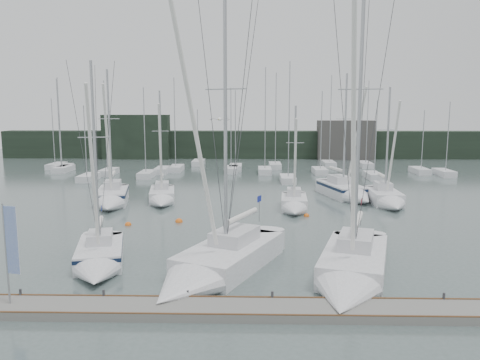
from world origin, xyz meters
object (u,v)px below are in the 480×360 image
sailboat_mid_c (294,205)px  buoy_c (128,225)px  sailboat_near_left (99,260)px  sailboat_near_right (350,275)px  sailboat_mid_b (162,198)px  sailboat_mid_d (348,193)px  sailboat_near_center (209,269)px  dock_banner (10,245)px  sailboat_mid_e (388,200)px  buoy_b (307,216)px  sailboat_mid_a (111,199)px  buoy_a (179,222)px

sailboat_mid_c → buoy_c: 14.72m
sailboat_near_left → buoy_c: size_ratio=24.33×
sailboat_near_left → sailboat_near_right: bearing=-23.5°
sailboat_near_right → sailboat_mid_b: bearing=140.5°
sailboat_mid_b → sailboat_mid_d: 18.84m
sailboat_near_center → buoy_c: (-7.55, 11.81, -0.62)m
sailboat_near_right → dock_banner: 16.54m
sailboat_mid_e → sailboat_mid_d: bearing=132.7°
sailboat_near_right → dock_banner: (-15.97, -3.49, 2.52)m
sailboat_near_center → dock_banner: sailboat_near_center is taller
sailboat_mid_e → buoy_c: sailboat_mid_e is taller
sailboat_mid_e → dock_banner: 33.79m
sailboat_mid_c → sailboat_mid_e: 9.40m
sailboat_mid_d → sailboat_near_left: bearing=-146.2°
sailboat_mid_c → dock_banner: bearing=-120.4°
sailboat_mid_c → buoy_b: (0.89, -1.94, -0.54)m
sailboat_mid_a → sailboat_mid_e: bearing=-10.5°
sailboat_mid_b → dock_banner: 24.96m
sailboat_near_right → sailboat_mid_e: sailboat_near_right is taller
buoy_a → sailboat_near_left: bearing=-104.2°
sailboat_mid_a → sailboat_mid_c: 17.34m
sailboat_near_center → buoy_a: (-3.65, 12.93, -0.62)m
sailboat_near_center → dock_banner: bearing=-128.6°
sailboat_mid_d → buoy_b: size_ratio=27.54×
sailboat_near_center → sailboat_mid_a: 22.18m
buoy_a → dock_banner: (-4.89, -17.18, 3.15)m
sailboat_mid_a → buoy_b: sailboat_mid_a is taller
sailboat_mid_c → dock_banner: sailboat_mid_c is taller
sailboat_near_center → buoy_b: 16.81m
sailboat_near_left → sailboat_mid_c: 20.17m
sailboat_mid_d → sailboat_mid_e: sailboat_mid_d is taller
sailboat_near_center → buoy_a: sailboat_near_center is taller
sailboat_mid_d → sailboat_mid_e: (3.04, -3.46, -0.07)m
sailboat_mid_a → sailboat_mid_c: size_ratio=1.35×
sailboat_near_center → sailboat_mid_d: 26.12m
sailboat_mid_d → buoy_c: size_ratio=25.95×
sailboat_mid_c → sailboat_mid_d: size_ratio=0.75×
sailboat_near_right → sailboat_mid_a: 27.23m
sailboat_mid_b → buoy_a: sailboat_mid_b is taller
sailboat_mid_e → buoy_a: sailboat_mid_e is taller
sailboat_near_center → buoy_b: size_ratio=35.31×
buoy_a → sailboat_mid_b: bearing=110.5°
sailboat_mid_c → sailboat_mid_e: bearing=19.1°
sailboat_mid_a → buoy_a: sailboat_mid_a is taller
buoy_c → sailboat_mid_c: bearing=21.5°
sailboat_mid_a → sailboat_near_left: bearing=-87.0°
sailboat_near_right → buoy_c: bearing=157.3°
sailboat_near_right → sailboat_mid_c: bearing=111.4°
sailboat_mid_d → buoy_a: 18.83m
sailboat_near_center → sailboat_mid_a: size_ratio=1.28×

